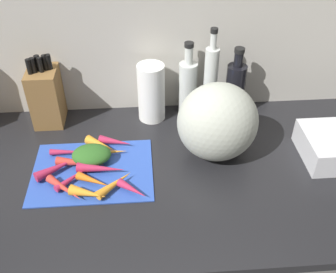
# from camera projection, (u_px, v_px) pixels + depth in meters

# --- Properties ---
(ground_plane) EXTENTS (1.70, 0.80, 0.03)m
(ground_plane) POSITION_uv_depth(u_px,v_px,m) (161.00, 171.00, 1.32)
(ground_plane) COLOR black
(wall_back) EXTENTS (1.70, 0.03, 0.60)m
(wall_back) POSITION_uv_depth(u_px,v_px,m) (154.00, 35.00, 1.43)
(wall_back) COLOR #BCB7AD
(wall_back) RESTS_ON ground_plane
(cutting_board) EXTENTS (0.39, 0.30, 0.01)m
(cutting_board) POSITION_uv_depth(u_px,v_px,m) (93.00, 170.00, 1.30)
(cutting_board) COLOR #2D51B7
(cutting_board) RESTS_ON ground_plane
(carrot_0) EXTENTS (0.14, 0.03, 0.02)m
(carrot_0) POSITION_uv_depth(u_px,v_px,m) (70.00, 152.00, 1.35)
(carrot_0) COLOR #B2264C
(carrot_0) RESTS_ON cutting_board
(carrot_1) EXTENTS (0.11, 0.02, 0.02)m
(carrot_1) POSITION_uv_depth(u_px,v_px,m) (112.00, 152.00, 1.35)
(carrot_1) COLOR orange
(carrot_1) RESTS_ON cutting_board
(carrot_2) EXTENTS (0.10, 0.09, 0.03)m
(carrot_2) POSITION_uv_depth(u_px,v_px,m) (132.00, 189.00, 1.21)
(carrot_2) COLOR #B2264C
(carrot_2) RESTS_ON cutting_board
(carrot_3) EXTENTS (0.14, 0.11, 0.03)m
(carrot_3) POSITION_uv_depth(u_px,v_px,m) (57.00, 167.00, 1.28)
(carrot_3) COLOR #B2264C
(carrot_3) RESTS_ON cutting_board
(carrot_4) EXTENTS (0.11, 0.08, 0.03)m
(carrot_4) POSITION_uv_depth(u_px,v_px,m) (93.00, 181.00, 1.24)
(carrot_4) COLOR orange
(carrot_4) RESTS_ON cutting_board
(carrot_5) EXTENTS (0.16, 0.06, 0.03)m
(carrot_5) POSITION_uv_depth(u_px,v_px,m) (101.00, 169.00, 1.27)
(carrot_5) COLOR #B2264C
(carrot_5) RESTS_ON cutting_board
(carrot_6) EXTENTS (0.12, 0.12, 0.03)m
(carrot_6) POSITION_uv_depth(u_px,v_px,m) (115.00, 184.00, 1.22)
(carrot_6) COLOR orange
(carrot_6) RESTS_ON cutting_board
(carrot_7) EXTENTS (0.12, 0.07, 0.03)m
(carrot_7) POSITION_uv_depth(u_px,v_px,m) (115.00, 142.00, 1.39)
(carrot_7) COLOR #B2264C
(carrot_7) RESTS_ON cutting_board
(carrot_8) EXTENTS (0.12, 0.07, 0.03)m
(carrot_8) POSITION_uv_depth(u_px,v_px,m) (88.00, 193.00, 1.19)
(carrot_8) COLOR orange
(carrot_8) RESTS_ON cutting_board
(carrot_9) EXTENTS (0.12, 0.12, 0.02)m
(carrot_9) POSITION_uv_depth(u_px,v_px,m) (74.00, 177.00, 1.25)
(carrot_9) COLOR #B2264C
(carrot_9) RESTS_ON cutting_board
(carrot_10) EXTENTS (0.13, 0.12, 0.03)m
(carrot_10) POSITION_uv_depth(u_px,v_px,m) (65.00, 189.00, 1.21)
(carrot_10) COLOR red
(carrot_10) RESTS_ON cutting_board
(carrot_11) EXTENTS (0.12, 0.10, 0.03)m
(carrot_11) POSITION_uv_depth(u_px,v_px,m) (101.00, 145.00, 1.37)
(carrot_11) COLOR orange
(carrot_11) RESTS_ON cutting_board
(carrot_12) EXTENTS (0.16, 0.06, 0.03)m
(carrot_12) POSITION_uv_depth(u_px,v_px,m) (80.00, 163.00, 1.30)
(carrot_12) COLOR red
(carrot_12) RESTS_ON cutting_board
(carrot_greens_pile) EXTENTS (0.13, 0.10, 0.06)m
(carrot_greens_pile) POSITION_uv_depth(u_px,v_px,m) (92.00, 155.00, 1.31)
(carrot_greens_pile) COLOR #2D6023
(carrot_greens_pile) RESTS_ON cutting_board
(winter_squash) EXTENTS (0.27, 0.24, 0.27)m
(winter_squash) POSITION_uv_depth(u_px,v_px,m) (217.00, 122.00, 1.29)
(winter_squash) COLOR #B2B7A8
(winter_squash) RESTS_ON ground_plane
(knife_block) EXTENTS (0.11, 0.13, 0.27)m
(knife_block) POSITION_uv_depth(u_px,v_px,m) (46.00, 96.00, 1.45)
(knife_block) COLOR brown
(knife_block) RESTS_ON ground_plane
(paper_towel_roll) EXTENTS (0.10, 0.10, 0.22)m
(paper_towel_roll) POSITION_uv_depth(u_px,v_px,m) (151.00, 93.00, 1.47)
(paper_towel_roll) COLOR white
(paper_towel_roll) RESTS_ON ground_plane
(bottle_0) EXTENTS (0.07, 0.07, 0.30)m
(bottle_0) POSITION_uv_depth(u_px,v_px,m) (188.00, 86.00, 1.50)
(bottle_0) COLOR silver
(bottle_0) RESTS_ON ground_plane
(bottle_1) EXTENTS (0.05, 0.05, 0.36)m
(bottle_1) POSITION_uv_depth(u_px,v_px,m) (210.00, 83.00, 1.45)
(bottle_1) COLOR silver
(bottle_1) RESTS_ON ground_plane
(bottle_2) EXTENTS (0.07, 0.07, 0.28)m
(bottle_2) POSITION_uv_depth(u_px,v_px,m) (235.00, 89.00, 1.49)
(bottle_2) COLOR black
(bottle_2) RESTS_ON ground_plane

